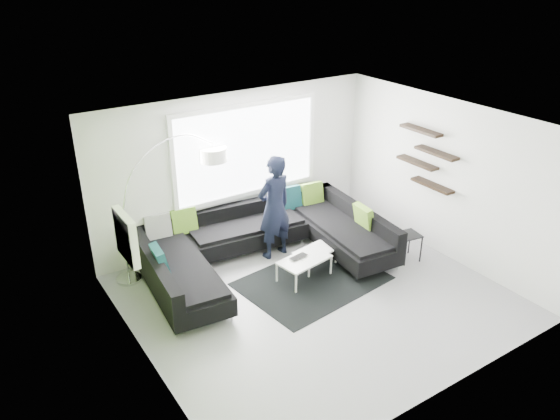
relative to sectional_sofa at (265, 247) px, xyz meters
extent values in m
plane|color=gray|center=(0.18, -1.24, -0.38)|extent=(5.50, 5.50, 0.00)
cube|color=silver|center=(0.18, 1.26, 1.02)|extent=(5.50, 0.04, 2.80)
cube|color=silver|center=(0.18, -3.74, 1.02)|extent=(5.50, 0.04, 2.80)
cube|color=silver|center=(-2.57, -1.24, 1.02)|extent=(0.04, 5.00, 2.80)
cube|color=silver|center=(2.93, -1.24, 1.02)|extent=(0.04, 5.00, 2.80)
cube|color=white|center=(0.18, -1.24, 2.42)|extent=(5.50, 5.00, 0.04)
cube|color=#6B9E33|center=(-2.56, -1.24, 1.02)|extent=(0.01, 5.00, 2.80)
cube|color=white|center=(0.38, 1.22, 1.32)|extent=(2.96, 0.06, 1.68)
cube|color=white|center=(-2.50, -0.64, 1.22)|extent=(0.12, 0.66, 0.66)
cube|color=black|center=(2.82, -0.84, 1.32)|extent=(0.20, 1.24, 0.95)
cube|color=black|center=(0.00, 0.00, -0.17)|extent=(4.27, 2.88, 0.43)
cube|color=black|center=(0.00, 0.00, 0.20)|extent=(4.27, 2.88, 0.32)
cube|color=#4C7219|center=(0.00, 0.00, 0.26)|extent=(3.63, 0.56, 0.45)
cube|color=black|center=(0.40, -0.83, -0.38)|extent=(2.46, 1.92, 0.01)
cube|color=silver|center=(0.54, -0.57, -0.20)|extent=(1.22, 0.83, 0.37)
cube|color=black|center=(2.23, -1.16, -0.13)|extent=(0.42, 0.42, 0.50)
imported|color=black|center=(0.36, 0.26, 0.56)|extent=(0.80, 0.62, 1.89)
imported|color=black|center=(0.30, -0.63, 0.00)|extent=(0.39, 0.31, 0.03)
camera|label=1|loc=(-4.26, -6.97, 4.55)|focal=35.00mm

